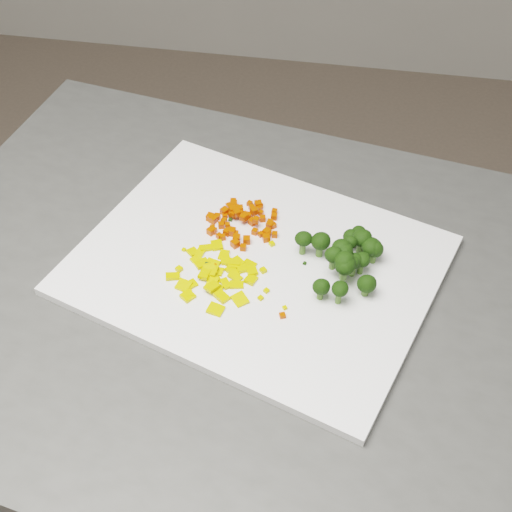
% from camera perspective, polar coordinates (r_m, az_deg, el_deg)
% --- Properties ---
extents(counter_block, '(1.04, 0.82, 0.90)m').
position_cam_1_polar(counter_block, '(1.23, 0.93, -17.05)').
color(counter_block, '#444442').
rests_on(counter_block, ground).
extents(cutting_board, '(0.50, 0.44, 0.01)m').
position_cam_1_polar(cutting_board, '(0.88, -0.00, -0.70)').
color(cutting_board, white).
rests_on(cutting_board, counter_block).
extents(carrot_pile, '(0.09, 0.09, 0.03)m').
position_cam_1_polar(carrot_pile, '(0.91, -1.05, 3.21)').
color(carrot_pile, '#C43002').
rests_on(carrot_pile, cutting_board).
extents(pepper_pile, '(0.11, 0.11, 0.01)m').
position_cam_1_polar(pepper_pile, '(0.85, -3.44, -1.36)').
color(pepper_pile, '#DAB80B').
rests_on(pepper_pile, cutting_board).
extents(broccoli_pile, '(0.11, 0.11, 0.05)m').
position_cam_1_polar(broccoli_pile, '(0.85, 6.91, -0.13)').
color(broccoli_pile, black).
rests_on(broccoli_pile, cutting_board).
extents(carrot_cube_0, '(0.01, 0.01, 0.01)m').
position_cam_1_polar(carrot_cube_0, '(0.89, -1.68, 0.99)').
color(carrot_cube_0, '#C43002').
rests_on(carrot_cube_0, carrot_pile).
extents(carrot_cube_1, '(0.01, 0.01, 0.01)m').
position_cam_1_polar(carrot_cube_1, '(0.90, -0.09, 1.97)').
color(carrot_cube_1, '#C43002').
rests_on(carrot_cube_1, carrot_pile).
extents(carrot_cube_2, '(0.01, 0.01, 0.01)m').
position_cam_1_polar(carrot_cube_2, '(0.90, -2.31, 1.90)').
color(carrot_cube_2, '#C43002').
rests_on(carrot_cube_2, carrot_pile).
extents(carrot_cube_3, '(0.01, 0.01, 0.01)m').
position_cam_1_polar(carrot_cube_3, '(0.92, 1.46, 3.18)').
color(carrot_cube_3, '#C43002').
rests_on(carrot_cube_3, carrot_pile).
extents(carrot_cube_4, '(0.01, 0.01, 0.01)m').
position_cam_1_polar(carrot_cube_4, '(0.91, -1.04, 3.11)').
color(carrot_cube_4, '#C43002').
rests_on(carrot_cube_4, carrot_pile).
extents(carrot_cube_5, '(0.01, 0.01, 0.01)m').
position_cam_1_polar(carrot_cube_5, '(0.91, -0.93, 3.15)').
color(carrot_cube_5, '#C43002').
rests_on(carrot_cube_5, carrot_pile).
extents(carrot_cube_6, '(0.01, 0.01, 0.01)m').
position_cam_1_polar(carrot_cube_6, '(0.91, 1.38, 2.47)').
color(carrot_cube_6, '#C43002').
rests_on(carrot_cube_6, carrot_pile).
extents(carrot_cube_7, '(0.01, 0.01, 0.01)m').
position_cam_1_polar(carrot_cube_7, '(0.92, -1.30, 3.78)').
color(carrot_cube_7, '#C43002').
rests_on(carrot_cube_7, carrot_pile).
extents(carrot_cube_8, '(0.01, 0.01, 0.01)m').
position_cam_1_polar(carrot_cube_8, '(0.91, 1.13, 2.69)').
color(carrot_cube_8, '#C43002').
rests_on(carrot_cube_8, carrot_pile).
extents(carrot_cube_9, '(0.01, 0.01, 0.01)m').
position_cam_1_polar(carrot_cube_9, '(0.94, -0.33, 3.89)').
color(carrot_cube_9, '#C43002').
rests_on(carrot_cube_9, carrot_pile).
extents(carrot_cube_10, '(0.01, 0.01, 0.01)m').
position_cam_1_polar(carrot_cube_10, '(0.90, 0.94, 1.73)').
color(carrot_cube_10, '#C43002').
rests_on(carrot_cube_10, carrot_pile).
extents(carrot_cube_11, '(0.01, 0.01, 0.01)m').
position_cam_1_polar(carrot_cube_11, '(0.91, 0.01, 2.88)').
color(carrot_cube_11, '#C43002').
rests_on(carrot_cube_11, carrot_pile).
extents(carrot_cube_12, '(0.01, 0.01, 0.01)m').
position_cam_1_polar(carrot_cube_12, '(0.90, -3.63, 1.99)').
color(carrot_cube_12, '#C43002').
rests_on(carrot_cube_12, carrot_pile).
extents(carrot_cube_13, '(0.01, 0.01, 0.01)m').
position_cam_1_polar(carrot_cube_13, '(0.92, -3.44, 2.93)').
color(carrot_cube_13, '#C43002').
rests_on(carrot_cube_13, carrot_pile).
extents(carrot_cube_14, '(0.01, 0.01, 0.01)m').
position_cam_1_polar(carrot_cube_14, '(0.90, -1.96, 1.96)').
color(carrot_cube_14, '#C43002').
rests_on(carrot_cube_14, carrot_pile).
extents(carrot_cube_15, '(0.01, 0.01, 0.01)m').
position_cam_1_polar(carrot_cube_15, '(0.94, -1.80, 4.16)').
color(carrot_cube_15, '#C43002').
rests_on(carrot_cube_15, carrot_pile).
extents(carrot_cube_16, '(0.01, 0.01, 0.01)m').
position_cam_1_polar(carrot_cube_16, '(0.92, -1.47, 3.87)').
color(carrot_cube_16, '#C43002').
rests_on(carrot_cube_16, carrot_pile).
extents(carrot_cube_17, '(0.01, 0.01, 0.01)m').
position_cam_1_polar(carrot_cube_17, '(0.90, 1.50, 1.73)').
color(carrot_cube_17, '#C43002').
rests_on(carrot_cube_17, carrot_pile).
extents(carrot_cube_18, '(0.01, 0.01, 0.01)m').
position_cam_1_polar(carrot_cube_18, '(0.92, -0.30, 2.76)').
color(carrot_cube_18, '#C43002').
rests_on(carrot_cube_18, carrot_pile).
extents(carrot_cube_19, '(0.01, 0.01, 0.01)m').
position_cam_1_polar(carrot_cube_19, '(0.90, -2.70, 1.51)').
color(carrot_cube_19, '#C43002').
rests_on(carrot_cube_19, carrot_pile).
extents(carrot_cube_20, '(0.01, 0.01, 0.01)m').
position_cam_1_polar(carrot_cube_20, '(0.94, -0.51, 4.22)').
color(carrot_cube_20, '#C43002').
rests_on(carrot_cube_20, carrot_pile).
extents(carrot_cube_21, '(0.01, 0.01, 0.01)m').
position_cam_1_polar(carrot_cube_21, '(0.92, -0.16, 3.62)').
color(carrot_cube_21, '#C43002').
rests_on(carrot_cube_21, carrot_pile).
extents(carrot_cube_22, '(0.01, 0.01, 0.01)m').
position_cam_1_polar(carrot_cube_22, '(0.93, -1.92, 3.39)').
color(carrot_cube_22, '#C43002').
rests_on(carrot_cube_22, carrot_pile).
extents(carrot_cube_23, '(0.01, 0.01, 0.01)m').
position_cam_1_polar(carrot_cube_23, '(0.92, 0.54, 3.02)').
color(carrot_cube_23, '#C43002').
rests_on(carrot_cube_23, carrot_pile).
extents(carrot_cube_24, '(0.01, 0.01, 0.01)m').
position_cam_1_polar(carrot_cube_24, '(0.89, 0.82, 1.44)').
color(carrot_cube_24, '#C43002').
rests_on(carrot_cube_24, carrot_pile).
extents(carrot_cube_25, '(0.01, 0.01, 0.01)m').
position_cam_1_polar(carrot_cube_25, '(0.92, -1.85, 3.39)').
color(carrot_cube_25, '#C43002').
rests_on(carrot_cube_25, carrot_pile).
extents(carrot_cube_26, '(0.01, 0.01, 0.01)m').
position_cam_1_polar(carrot_cube_26, '(0.92, -2.59, 2.82)').
color(carrot_cube_26, '#C43002').
rests_on(carrot_cube_26, carrot_pile).
extents(carrot_cube_27, '(0.01, 0.01, 0.01)m').
position_cam_1_polar(carrot_cube_27, '(0.92, -1.54, 3.58)').
color(carrot_cube_27, '#C43002').
rests_on(carrot_cube_27, carrot_pile).
extents(carrot_cube_28, '(0.01, 0.01, 0.01)m').
position_cam_1_polar(carrot_cube_28, '(0.94, 0.27, 4.02)').
color(carrot_cube_28, '#C43002').
rests_on(carrot_cube_28, carrot_pile).
extents(carrot_cube_29, '(0.01, 0.01, 0.01)m').
position_cam_1_polar(carrot_cube_29, '(0.94, 0.18, 4.13)').
color(carrot_cube_29, '#C43002').
rests_on(carrot_cube_29, carrot_pile).
extents(carrot_cube_30, '(0.01, 0.01, 0.01)m').
position_cam_1_polar(carrot_cube_30, '(0.90, -1.64, 1.78)').
color(carrot_cube_30, '#C43002').
rests_on(carrot_cube_30, carrot_pile).
extents(carrot_cube_31, '(0.01, 0.01, 0.01)m').
position_cam_1_polar(carrot_cube_31, '(0.91, -1.55, 3.45)').
color(carrot_cube_31, '#C43002').
rests_on(carrot_cube_31, carrot_pile).
extents(carrot_cube_32, '(0.01, 0.01, 0.01)m').
position_cam_1_polar(carrot_cube_32, '(0.91, 1.12, 2.49)').
color(carrot_cube_32, '#C43002').
rests_on(carrot_cube_32, carrot_pile).
extents(carrot_cube_33, '(0.01, 0.01, 0.01)m').
position_cam_1_polar(carrot_cube_33, '(0.92, -1.26, 3.47)').
color(carrot_cube_33, '#C43002').
rests_on(carrot_cube_33, carrot_pile).
extents(carrot_cube_34, '(0.01, 0.01, 0.01)m').
position_cam_1_polar(carrot_cube_34, '(0.89, -0.75, 1.28)').
color(carrot_cube_34, '#C43002').
rests_on(carrot_cube_34, carrot_pile).
extents(carrot_cube_35, '(0.01, 0.01, 0.01)m').
position_cam_1_polar(carrot_cube_35, '(0.93, 0.40, 3.47)').
color(carrot_cube_35, '#C43002').
rests_on(carrot_cube_35, carrot_pile).
extents(carrot_cube_36, '(0.01, 0.01, 0.01)m').
position_cam_1_polar(carrot_cube_36, '(0.92, -0.94, 3.35)').
color(carrot_cube_36, '#C43002').
rests_on(carrot_cube_36, carrot_pile).
extents(carrot_cube_37, '(0.01, 0.01, 0.01)m').
position_cam_1_polar(carrot_cube_37, '(0.90, 0.38, 1.75)').
color(carrot_cube_37, '#C43002').
rests_on(carrot_cube_37, carrot_pile).
extents(carrot_cube_38, '(0.01, 0.01, 0.01)m').
position_cam_1_polar(carrot_cube_38, '(0.93, -1.93, 3.36)').
color(carrot_cube_38, '#C43002').
rests_on(carrot_cube_38, carrot_pile).
extents(carrot_cube_39, '(0.01, 0.01, 0.01)m').
position_cam_1_polar(carrot_cube_39, '(0.91, -3.53, 2.26)').
color(carrot_cube_39, '#C43002').
rests_on(carrot_cube_39, carrot_pile).
extents(carrot_cube_40, '(0.01, 0.01, 0.01)m').
position_cam_1_polar(carrot_cube_40, '(0.89, -1.57, 1.42)').
color(carrot_cube_40, '#C43002').
rests_on(carrot_cube_40, carrot_pile).
extents(carrot_cube_41, '(0.01, 0.01, 0.01)m').
position_cam_1_polar(carrot_cube_41, '(0.94, -2.11, 3.98)').
color(carrot_cube_41, '#C43002').
rests_on(carrot_cube_41, carrot_pile).
extents(carrot_cube_42, '(0.01, 0.01, 0.01)m').
position_cam_1_polar(carrot_cube_42, '(0.93, -2.54, 3.60)').
color(carrot_cube_42, '#C43002').
rests_on(carrot_cube_42, carrot_pile).
extents(carrot_cube_43, '(0.01, 0.01, 0.01)m').
position_cam_1_polar(carrot_cube_43, '(0.90, -2.32, 1.93)').
color(carrot_cube_43, '#C43002').
rests_on(carrot_cube_43, carrot_pile).
extents(carrot_cube_44, '(0.01, 0.01, 0.01)m').
position_cam_1_polar(carrot_cube_44, '(0.90, 0.87, 1.92)').
color(carrot_cube_44, '#C43002').
rests_on(carrot_cube_44, carrot_pile).
extents(carrot_cube_45, '(0.01, 0.01, 0.01)m').
position_cam_1_polar(carrot_cube_45, '(0.91, -2.29, 2.46)').
color(carrot_cube_45, '#C43002').
rests_on(carrot_cube_45, carrot_pile).
extents(carrot_cube_46, '(0.01, 0.01, 0.01)m').
position_cam_1_polar(carrot_cube_46, '(0.88, -1.03, 0.69)').
color(carrot_cube_46, '#C43002').
rests_on(carrot_cube_46, carrot_pile).
extents(carrot_cube_47, '(0.01, 0.01, 0.01)m').
position_cam_1_polar(carrot_cube_47, '(0.92, -3.11, 3.18)').
color(carrot_cube_47, '#C43002').
rests_on(carrot_cube_47, carrot_pile).
extents(carrot_cube_48, '(0.01, 0.01, 0.01)m').
position_cam_1_polar(carrot_cube_48, '(0.92, -3.67, 3.12)').
color(carrot_cube_48, '#C43002').
rests_on(carrot_cube_48, carrot_pile).
extents(carrot_cube_49, '(0.01, 0.01, 0.01)m').
position_cam_1_polar(carrot_cube_49, '(0.94, -1.83, 4.36)').
color(carrot_cube_49, '#C43002').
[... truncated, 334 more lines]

